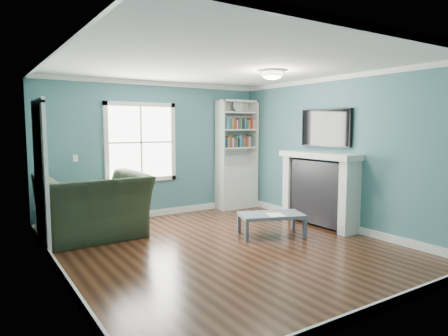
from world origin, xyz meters
TOP-DOWN VIEW (x-y plane):
  - floor at (0.00, 0.00)m, footprint 5.00×5.00m
  - room_walls at (0.00, 0.00)m, footprint 5.00×5.00m
  - trim at (0.00, 0.00)m, footprint 4.50×5.00m
  - window at (-0.30, 2.49)m, footprint 1.40×0.06m
  - bookshelf at (1.77, 2.30)m, footprint 0.90×0.35m
  - fireplace at (2.08, 0.20)m, footprint 0.44×1.58m
  - tv at (2.20, 0.20)m, footprint 0.06×1.10m
  - door at (-2.22, 1.40)m, footprint 0.12×0.98m
  - ceiling_fixture at (0.90, 0.10)m, footprint 0.38×0.38m
  - light_switch at (-1.50, 2.48)m, footprint 0.08×0.01m
  - recliner at (-1.45, 1.60)m, footprint 1.57×1.05m
  - coffee_table at (0.96, 0.15)m, footprint 1.13×0.86m
  - paper_sheet at (0.95, 0.04)m, footprint 0.33×0.37m

SIDE VIEW (x-z plane):
  - floor at x=0.00m, z-range 0.00..0.00m
  - coffee_table at x=0.96m, z-range 0.13..0.50m
  - paper_sheet at x=0.95m, z-range 0.36..0.37m
  - fireplace at x=2.08m, z-range -0.01..1.29m
  - recliner at x=-1.45m, z-range 0.00..1.35m
  - bookshelf at x=1.77m, z-range -0.23..2.08m
  - door at x=-2.22m, z-range -0.01..2.16m
  - light_switch at x=-1.50m, z-range 1.14..1.26m
  - trim at x=0.00m, z-range -0.06..2.54m
  - window at x=-0.30m, z-range 0.70..2.20m
  - room_walls at x=0.00m, z-range -0.92..4.08m
  - tv at x=2.20m, z-range 1.40..2.05m
  - ceiling_fixture at x=0.90m, z-range 2.47..2.63m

